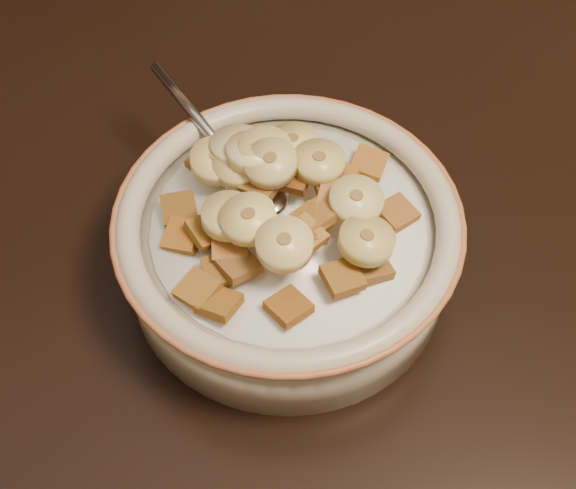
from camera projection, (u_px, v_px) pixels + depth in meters
name	position (u px, v px, depth m)	size (l,w,h in m)	color
chair	(79.00, 125.00, 0.96)	(0.43, 0.43, 0.96)	black
cereal_bowl	(288.00, 251.00, 0.49)	(0.20, 0.20, 0.05)	#ADA59A
milk	(288.00, 228.00, 0.47)	(0.16, 0.16, 0.00)	white
spoon	(256.00, 190.00, 0.48)	(0.04, 0.05, 0.01)	#A4A7B2
cereal_square_0	(248.00, 162.00, 0.49)	(0.02, 0.02, 0.01)	brown
cereal_square_1	(334.00, 189.00, 0.46)	(0.02, 0.02, 0.01)	brown
cereal_square_2	(182.00, 235.00, 0.46)	(0.02, 0.02, 0.01)	#95511B
cereal_square_3	(343.00, 277.00, 0.43)	(0.02, 0.02, 0.01)	brown
cereal_square_4	(310.00, 222.00, 0.45)	(0.02, 0.02, 0.01)	brown
cereal_square_5	(366.00, 246.00, 0.45)	(0.02, 0.02, 0.01)	#985F20
cereal_square_6	(219.00, 303.00, 0.43)	(0.02, 0.02, 0.01)	brown
cereal_square_7	(179.00, 209.00, 0.47)	(0.02, 0.02, 0.01)	brown
cereal_square_8	(263.00, 177.00, 0.47)	(0.02, 0.02, 0.01)	olive
cereal_square_9	(289.00, 307.00, 0.43)	(0.02, 0.02, 0.01)	#9D5F1F
cereal_square_10	(238.00, 265.00, 0.44)	(0.02, 0.02, 0.01)	brown
cereal_square_11	(369.00, 163.00, 0.49)	(0.02, 0.02, 0.01)	#91651B
cereal_square_12	(371.00, 267.00, 0.45)	(0.02, 0.02, 0.01)	brown
cereal_square_13	(397.00, 213.00, 0.47)	(0.02, 0.02, 0.01)	olive
cereal_square_14	(256.00, 176.00, 0.48)	(0.02, 0.02, 0.01)	brown
cereal_square_15	(336.00, 196.00, 0.46)	(0.02, 0.02, 0.01)	olive
cereal_square_16	(248.00, 224.00, 0.45)	(0.02, 0.02, 0.01)	brown
cereal_square_17	(293.00, 177.00, 0.47)	(0.02, 0.02, 0.01)	brown
cereal_square_18	(208.00, 231.00, 0.45)	(0.02, 0.02, 0.01)	#915A19
cereal_square_19	(222.00, 270.00, 0.44)	(0.02, 0.02, 0.01)	brown
cereal_square_20	(197.00, 290.00, 0.43)	(0.02, 0.02, 0.01)	brown
cereal_square_21	(207.00, 162.00, 0.49)	(0.02, 0.02, 0.01)	brown
cereal_square_22	(338.00, 177.00, 0.47)	(0.02, 0.02, 0.01)	#93561F
cereal_square_23	(261.00, 184.00, 0.46)	(0.02, 0.02, 0.01)	brown
cereal_square_24	(316.00, 216.00, 0.45)	(0.02, 0.02, 0.01)	brown
cereal_square_25	(304.00, 236.00, 0.44)	(0.02, 0.02, 0.01)	olive
cereal_square_26	(305.00, 231.00, 0.44)	(0.02, 0.02, 0.01)	brown
cereal_square_27	(229.00, 245.00, 0.44)	(0.02, 0.02, 0.01)	brown
banana_slice_0	(229.00, 216.00, 0.44)	(0.03, 0.03, 0.01)	#D1CA85
banana_slice_1	(216.00, 161.00, 0.47)	(0.03, 0.03, 0.01)	#F7E582
banana_slice_2	(265.00, 150.00, 0.46)	(0.03, 0.03, 0.01)	#FFDE81
banana_slice_3	(239.00, 164.00, 0.47)	(0.03, 0.03, 0.01)	#D2B974
banana_slice_4	(270.00, 163.00, 0.46)	(0.03, 0.03, 0.01)	#E6CA78
banana_slice_5	(237.00, 146.00, 0.47)	(0.03, 0.03, 0.01)	beige
banana_slice_6	(356.00, 201.00, 0.45)	(0.03, 0.03, 0.01)	#F6DF8D
banana_slice_7	(249.00, 219.00, 0.43)	(0.03, 0.03, 0.01)	#FFE889
banana_slice_8	(284.00, 244.00, 0.42)	(0.03, 0.03, 0.01)	beige
banana_slice_9	(292.00, 143.00, 0.48)	(0.03, 0.03, 0.01)	#E4C971
banana_slice_10	(366.00, 241.00, 0.44)	(0.03, 0.03, 0.01)	#EBD575
banana_slice_11	(253.00, 152.00, 0.46)	(0.03, 0.03, 0.01)	#FBE0A1
banana_slice_12	(319.00, 162.00, 0.47)	(0.03, 0.03, 0.01)	tan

